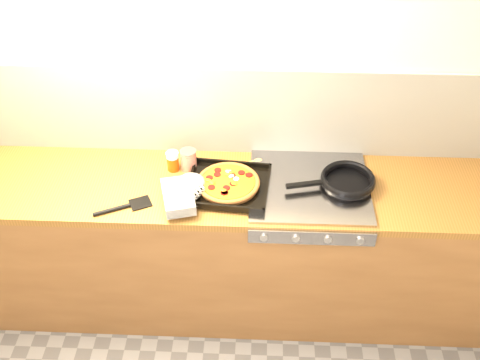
{
  "coord_description": "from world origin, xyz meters",
  "views": [
    {
      "loc": [
        0.19,
        -1.06,
        2.75
      ],
      "look_at": [
        0.1,
        1.08,
        0.95
      ],
      "focal_mm": 42.0,
      "sensor_mm": 36.0,
      "label": 1
    }
  ],
  "objects_px": {
    "frying_pan": "(346,181)",
    "juice_glass": "(173,161)",
    "pizza_on_tray": "(215,186)",
    "tomato_can": "(189,160)"
  },
  "relations": [
    {
      "from": "frying_pan",
      "to": "juice_glass",
      "type": "xyz_separation_m",
      "value": [
        -0.89,
        0.1,
        0.02
      ]
    },
    {
      "from": "frying_pan",
      "to": "juice_glass",
      "type": "distance_m",
      "value": 0.9
    },
    {
      "from": "tomato_can",
      "to": "juice_glass",
      "type": "xyz_separation_m",
      "value": [
        -0.08,
        -0.01,
        -0.0
      ]
    },
    {
      "from": "frying_pan",
      "to": "tomato_can",
      "type": "distance_m",
      "value": 0.81
    },
    {
      "from": "frying_pan",
      "to": "juice_glass",
      "type": "bearing_deg",
      "value": 173.39
    },
    {
      "from": "juice_glass",
      "to": "frying_pan",
      "type": "bearing_deg",
      "value": -6.61
    },
    {
      "from": "frying_pan",
      "to": "tomato_can",
      "type": "relative_size",
      "value": 4.02
    },
    {
      "from": "pizza_on_tray",
      "to": "tomato_can",
      "type": "xyz_separation_m",
      "value": [
        -0.15,
        0.18,
        0.02
      ]
    },
    {
      "from": "pizza_on_tray",
      "to": "juice_glass",
      "type": "relative_size",
      "value": 5.09
    },
    {
      "from": "pizza_on_tray",
      "to": "tomato_can",
      "type": "distance_m",
      "value": 0.24
    }
  ]
}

